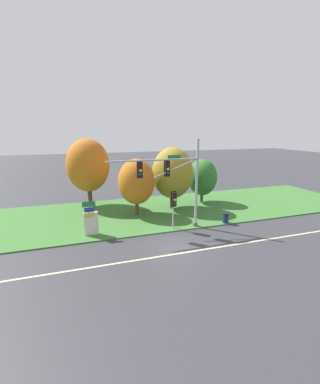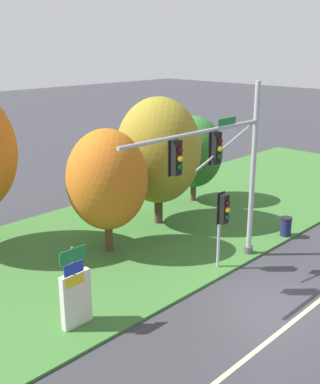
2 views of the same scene
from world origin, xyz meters
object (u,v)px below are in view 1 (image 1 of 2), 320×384
tree_left_of_mast (136,182)px  info_kiosk (91,224)px  tree_behind_signpost (172,173)px  route_sign_post (89,212)px  trash_bin (226,218)px  tree_mid_verge (202,177)px  tree_nearest_road (88,165)px  pedestrian_signal_near_kerb (174,202)px  traffic_signal_mast (174,177)px

tree_left_of_mast → info_kiosk: size_ratio=2.92×
tree_left_of_mast → tree_behind_signpost: tree_behind_signpost is taller
route_sign_post → tree_left_of_mast: 6.35m
tree_behind_signpost → trash_bin: (3.03, -5.70, -3.36)m
route_sign_post → tree_mid_verge: 14.23m
trash_bin → tree_nearest_road: bearing=140.6°
pedestrian_signal_near_kerb → tree_left_of_mast: size_ratio=0.59×
route_sign_post → tree_left_of_mast: tree_left_of_mast is taller
traffic_signal_mast → tree_nearest_road: size_ratio=1.05×
tree_nearest_road → trash_bin: (11.35, -9.30, -4.05)m
tree_left_of_mast → tree_mid_verge: (8.16, 1.93, -0.37)m
route_sign_post → tree_nearest_road: size_ratio=0.39×
route_sign_post → tree_behind_signpost: tree_behind_signpost is taller
tree_nearest_road → trash_bin: size_ratio=7.93×
route_sign_post → tree_mid_verge: tree_mid_verge is taller
info_kiosk → trash_bin: 11.81m
tree_behind_signpost → tree_left_of_mast: bearing=-168.5°
trash_bin → route_sign_post: bearing=175.6°
traffic_signal_mast → route_sign_post: 7.36m
tree_mid_verge → tree_behind_signpost: bearing=-164.9°
tree_mid_verge → route_sign_post: bearing=-155.5°
traffic_signal_mast → route_sign_post: traffic_signal_mast is taller
traffic_signal_mast → pedestrian_signal_near_kerb: bearing=-108.0°
tree_behind_signpost → info_kiosk: 10.32m
traffic_signal_mast → trash_bin: traffic_signal_mast is taller
traffic_signal_mast → tree_mid_verge: size_ratio=1.54×
pedestrian_signal_near_kerb → info_kiosk: pedestrian_signal_near_kerb is taller
tree_left_of_mast → trash_bin: 9.06m
pedestrian_signal_near_kerb → tree_nearest_road: size_ratio=0.45×
tree_left_of_mast → tree_behind_signpost: size_ratio=0.85×
pedestrian_signal_near_kerb → tree_nearest_road: tree_nearest_road is taller
route_sign_post → tree_left_of_mast: size_ratio=0.52×
route_sign_post → info_kiosk: 0.99m
route_sign_post → tree_mid_verge: bearing=24.5°
pedestrian_signal_near_kerb → tree_behind_signpost: size_ratio=0.50×
traffic_signal_mast → tree_behind_signpost: 5.94m
tree_left_of_mast → tree_mid_verge: bearing=13.3°
tree_left_of_mast → traffic_signal_mast: bearing=-66.2°
pedestrian_signal_near_kerb → tree_mid_verge: (6.08, 6.67, 0.54)m
tree_nearest_road → traffic_signal_mast: bearing=-55.3°
tree_behind_signpost → info_kiosk: size_ratio=3.43×
tree_left_of_mast → tree_mid_verge: size_ratio=1.11×
tree_nearest_road → tree_mid_verge: bearing=-11.4°
tree_left_of_mast → tree_mid_verge: 8.39m
tree_left_of_mast → trash_bin: bearing=-34.5°
tree_nearest_road → info_kiosk: tree_nearest_road is taller
tree_nearest_road → tree_behind_signpost: tree_nearest_road is taller
traffic_signal_mast → tree_mid_verge: 9.15m
tree_behind_signpost → tree_mid_verge: tree_behind_signpost is taller
tree_nearest_road → info_kiosk: 9.05m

